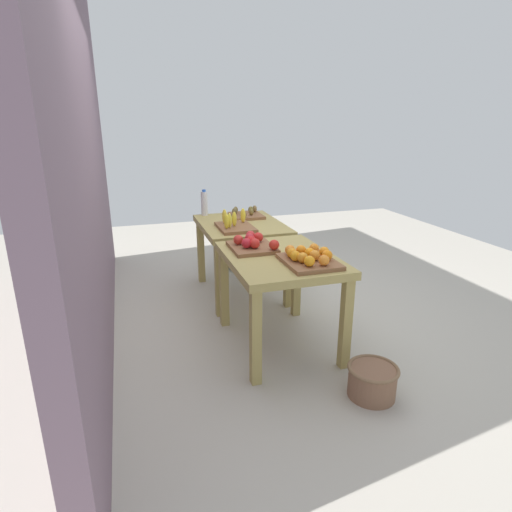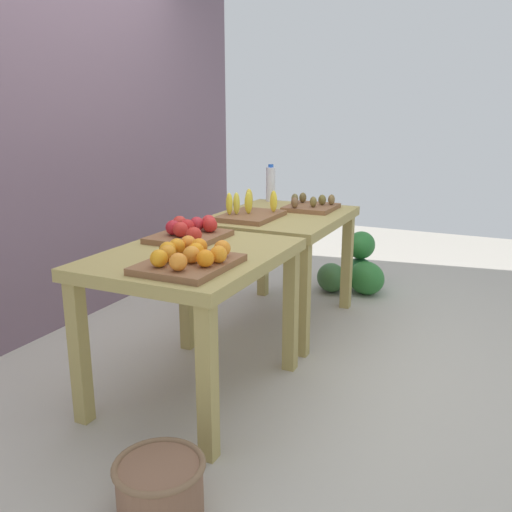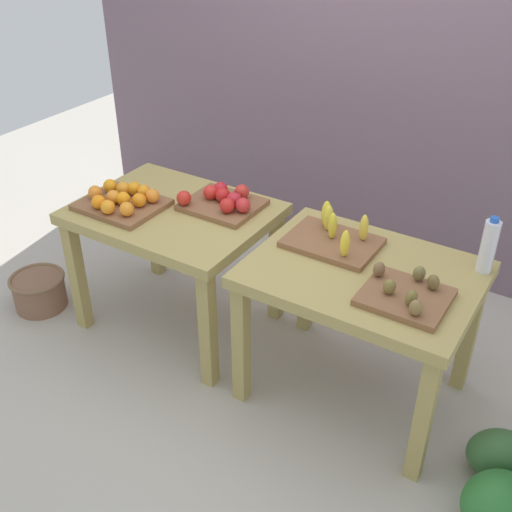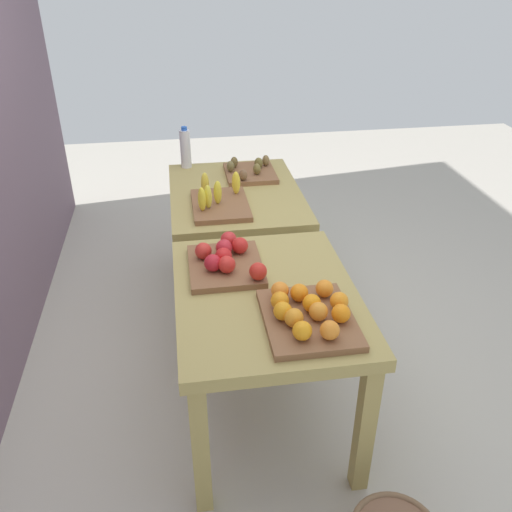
% 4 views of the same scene
% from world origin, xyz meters
% --- Properties ---
extents(ground_plane, '(8.00, 8.00, 0.00)m').
position_xyz_m(ground_plane, '(0.00, 0.00, 0.00)').
color(ground_plane, '#B3AC9F').
extents(display_table_left, '(1.04, 0.80, 0.76)m').
position_xyz_m(display_table_left, '(-0.56, 0.00, 0.65)').
color(display_table_left, tan).
rests_on(display_table_left, ground_plane).
extents(display_table_right, '(1.04, 0.80, 0.76)m').
position_xyz_m(display_table_right, '(0.56, 0.00, 0.65)').
color(display_table_right, tan).
rests_on(display_table_right, ground_plane).
extents(orange_bin, '(0.44, 0.36, 0.11)m').
position_xyz_m(orange_bin, '(-0.80, -0.13, 0.80)').
color(orange_bin, brown).
rests_on(orange_bin, display_table_left).
extents(apple_bin, '(0.41, 0.35, 0.11)m').
position_xyz_m(apple_bin, '(-0.34, 0.15, 0.80)').
color(apple_bin, brown).
rests_on(apple_bin, display_table_left).
extents(banana_crate, '(0.44, 0.32, 0.17)m').
position_xyz_m(banana_crate, '(0.34, 0.12, 0.80)').
color(banana_crate, brown).
rests_on(banana_crate, display_table_right).
extents(kiwi_bin, '(0.37, 0.32, 0.10)m').
position_xyz_m(kiwi_bin, '(0.80, -0.12, 0.79)').
color(kiwi_bin, brown).
rests_on(kiwi_bin, display_table_right).
extents(water_bottle, '(0.07, 0.07, 0.28)m').
position_xyz_m(water_bottle, '(1.03, 0.28, 0.89)').
color(water_bottle, silver).
rests_on(water_bottle, display_table_right).
extents(watermelon_pile, '(0.63, 0.65, 0.46)m').
position_xyz_m(watermelon_pile, '(1.47, -0.29, 0.17)').
color(watermelon_pile, '#246737').
rests_on(watermelon_pile, ground_plane).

